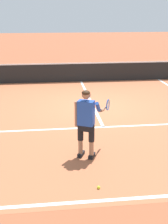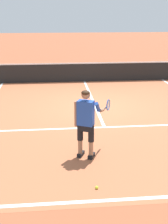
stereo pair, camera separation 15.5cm
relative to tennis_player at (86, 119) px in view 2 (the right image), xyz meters
The scene contains 8 objects.
ground_plane 4.29m from the tennis_player, 79.35° to the left, with size 80.00×80.00×0.00m, color #9E5133.
court_inner_surface 3.47m from the tennis_player, 76.61° to the left, with size 10.98×10.57×0.00m, color #B2603D.
line_baseline 2.23m from the tennis_player, 67.35° to the right, with size 10.98×0.10×0.01m, color white.
line_service 2.29m from the tennis_player, 68.16° to the left, with size 8.23×0.10×0.01m, color white.
line_centre_service 5.27m from the tennis_player, 81.44° to the left, with size 0.10×6.40×0.01m, color white.
tennis_net 8.37m from the tennis_player, 84.71° to the left, with size 11.96×0.08×1.07m.
tennis_player is the anchor object (origin of this frame).
tennis_ball_near_feet 1.73m from the tennis_player, 87.34° to the right, with size 0.07×0.07×0.07m, color #CCE02D.
Camera 2 is at (-1.47, -10.79, 3.45)m, focal length 48.27 mm.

